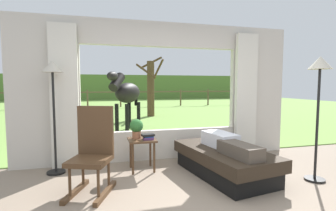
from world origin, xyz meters
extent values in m
cube|color=beige|center=(-2.02, 2.26, 1.27)|extent=(1.15, 0.12, 2.55)
cube|color=beige|center=(2.02, 2.26, 1.27)|extent=(1.15, 0.12, 2.55)
cube|color=beige|center=(0.00, 2.26, 0.28)|extent=(2.90, 0.12, 0.55)
cube|color=beige|center=(0.00, 2.26, 2.33)|extent=(2.90, 0.12, 0.45)
cube|color=silver|center=(-1.69, 2.12, 1.20)|extent=(0.44, 0.10, 2.40)
cube|color=silver|center=(1.69, 2.12, 1.20)|extent=(0.44, 0.10, 2.40)
cube|color=#759E47|center=(0.00, 13.16, 0.01)|extent=(36.00, 21.68, 0.02)
cube|color=#557536|center=(0.00, 23.00, 1.20)|extent=(36.00, 2.00, 2.40)
cube|color=black|center=(0.72, 1.14, 0.12)|extent=(1.07, 1.68, 0.24)
cube|color=#2D2319|center=(0.72, 1.14, 0.33)|extent=(1.17, 1.82, 0.18)
cube|color=silver|center=(0.72, 1.28, 0.53)|extent=(0.43, 0.65, 0.22)
cube|color=#4C4238|center=(0.72, 0.69, 0.51)|extent=(0.39, 0.72, 0.18)
sphere|color=tan|center=(0.72, 1.67, 0.53)|extent=(0.20, 0.20, 0.20)
cube|color=#4C331E|center=(-1.25, 0.95, 0.44)|extent=(0.62, 0.62, 0.06)
cube|color=#4C331E|center=(-1.18, 1.14, 0.78)|extent=(0.47, 0.23, 0.68)
cube|color=#4C331E|center=(-1.44, 1.02, 0.03)|extent=(0.30, 0.66, 0.06)
cube|color=#4C331E|center=(-1.06, 0.87, 0.03)|extent=(0.30, 0.66, 0.06)
cylinder|color=#4C331E|center=(-1.48, 0.84, 0.24)|extent=(0.04, 0.04, 0.38)
cylinder|color=#4C331E|center=(-1.15, 0.71, 0.24)|extent=(0.04, 0.04, 0.38)
cylinder|color=#4C331E|center=(-1.35, 1.18, 0.24)|extent=(0.04, 0.04, 0.38)
cylinder|color=#4C331E|center=(-1.02, 1.05, 0.24)|extent=(0.04, 0.04, 0.38)
cube|color=#4C331E|center=(-0.47, 1.69, 0.51)|extent=(0.44, 0.44, 0.03)
cylinder|color=#4C331E|center=(-0.64, 1.52, 0.24)|extent=(0.04, 0.04, 0.49)
cylinder|color=#4C331E|center=(-0.30, 1.52, 0.24)|extent=(0.04, 0.04, 0.49)
cylinder|color=#4C331E|center=(-0.64, 1.86, 0.24)|extent=(0.04, 0.04, 0.49)
cylinder|color=#4C331E|center=(-0.30, 1.86, 0.24)|extent=(0.04, 0.04, 0.49)
cylinder|color=#9E6042|center=(-0.55, 1.75, 0.58)|extent=(0.14, 0.14, 0.12)
sphere|color=#2D6B2D|center=(-0.55, 1.75, 0.73)|extent=(0.22, 0.22, 0.22)
cube|color=#59336B|center=(-0.37, 1.63, 0.54)|extent=(0.18, 0.15, 0.03)
cube|color=#23478C|center=(-0.37, 1.64, 0.56)|extent=(0.16, 0.13, 0.02)
cube|color=black|center=(-0.38, 1.63, 0.59)|extent=(0.22, 0.15, 0.03)
cylinder|color=black|center=(-1.82, 1.89, 0.01)|extent=(0.28, 0.28, 0.03)
cylinder|color=black|center=(-1.82, 1.89, 0.80)|extent=(0.04, 0.04, 1.59)
cone|color=beige|center=(-1.82, 1.89, 1.68)|extent=(0.32, 0.32, 0.18)
cylinder|color=black|center=(1.92, 0.60, 0.01)|extent=(0.28, 0.28, 0.03)
cylinder|color=black|center=(1.92, 0.60, 0.81)|extent=(0.04, 0.04, 1.62)
cone|color=beige|center=(1.92, 0.60, 1.71)|extent=(0.32, 0.32, 0.18)
ellipsoid|color=black|center=(-0.35, 5.17, 1.17)|extent=(1.11, 1.35, 0.60)
cylinder|color=black|center=(-0.70, 4.59, 1.48)|extent=(0.53, 0.65, 0.53)
ellipsoid|color=black|center=(-0.82, 4.38, 1.63)|extent=(0.42, 0.51, 0.24)
cube|color=black|center=(-0.66, 4.66, 1.51)|extent=(0.29, 0.41, 0.32)
cylinder|color=black|center=(-0.05, 5.69, 1.02)|extent=(0.14, 0.14, 0.55)
cylinder|color=black|center=(-0.43, 4.73, 0.45)|extent=(0.11, 0.11, 0.85)
cylinder|color=black|center=(-0.70, 4.89, 0.45)|extent=(0.11, 0.11, 0.85)
cylinder|color=black|center=(0.00, 5.45, 0.45)|extent=(0.11, 0.11, 0.85)
cylinder|color=black|center=(-0.28, 5.62, 0.45)|extent=(0.11, 0.11, 0.85)
cylinder|color=#4C3823|center=(0.98, 8.57, 1.24)|extent=(0.32, 0.32, 2.43)
cylinder|color=#47331E|center=(1.07, 8.95, 2.42)|extent=(1.01, 0.32, 0.58)
cylinder|color=#47331E|center=(1.35, 8.74, 2.09)|extent=(0.42, 0.78, 0.93)
cylinder|color=#47331E|center=(0.71, 8.29, 2.00)|extent=(0.79, 0.74, 0.68)
cylinder|color=brown|center=(-6.00, 13.72, 0.57)|extent=(0.10, 0.10, 1.10)
cylinder|color=brown|center=(-4.00, 13.72, 0.57)|extent=(0.10, 0.10, 1.10)
cylinder|color=brown|center=(-2.00, 13.72, 0.57)|extent=(0.10, 0.10, 1.10)
cylinder|color=brown|center=(0.00, 13.72, 0.57)|extent=(0.10, 0.10, 1.10)
cylinder|color=brown|center=(2.00, 13.72, 0.57)|extent=(0.10, 0.10, 1.10)
cylinder|color=brown|center=(4.00, 13.72, 0.57)|extent=(0.10, 0.10, 1.10)
cylinder|color=brown|center=(6.00, 13.72, 0.57)|extent=(0.10, 0.10, 1.10)
cylinder|color=brown|center=(8.00, 13.72, 0.57)|extent=(0.10, 0.10, 1.10)
cube|color=brown|center=(0.00, 13.72, 0.97)|extent=(16.00, 0.06, 0.08)
camera|label=1|loc=(-1.07, -2.29, 1.39)|focal=26.58mm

